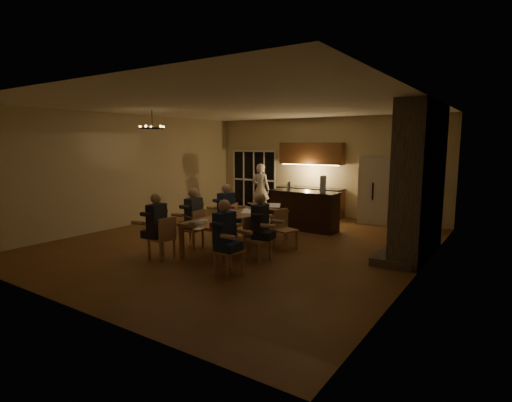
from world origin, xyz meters
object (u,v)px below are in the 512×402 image
object	(u,v)px
person_right_near	(225,237)
laptop_c	(231,210)
can_cola	(265,205)
laptop_e	(257,204)
chair_left_mid	(192,229)
mug_front	(220,217)
chandelier	(152,128)
person_left_far	(226,211)
redcup_far	(276,206)
redcup_near	(212,226)
bar_island	(304,210)
chair_right_far	(285,230)
mug_back	(246,208)
plate_left	(202,220)
chair_right_near	(229,250)
refrigerator	(376,190)
can_silver	(220,219)
plate_far	(274,213)
plate_near	(234,222)
dining_table	(238,232)
laptop_d	(247,213)
laptop_a	(198,218)
person_left_near	(157,226)
standing_person	(261,189)
bar_blender	(323,184)
person_left_mid	(194,218)
redcup_mid	(233,209)
chair_left_far	(227,221)
chair_left_near	(161,238)
mug_mid	(256,210)
bar_bottle	(289,186)

from	to	relation	value
person_right_near	laptop_c	distance (m)	2.01
can_cola	laptop_e	bearing A→B (deg)	-110.90
chair_left_mid	mug_front	bearing A→B (deg)	85.83
chandelier	mug_front	bearing A→B (deg)	-8.60
person_left_far	redcup_far	xyz separation A→B (m)	(1.00, 0.77, 0.12)
redcup_near	laptop_e	bearing A→B (deg)	104.30
bar_island	chair_right_far	xyz separation A→B (m)	(0.58, -2.07, -0.10)
person_left_far	mug_front	bearing A→B (deg)	39.61
chandelier	mug_back	distance (m)	3.08
bar_island	person_right_near	xyz separation A→B (m)	(0.53, -4.21, 0.15)
redcup_far	plate_left	distance (m)	2.34
laptop_c	mug_front	bearing A→B (deg)	78.49
chair_right_near	chair_right_far	size ratio (longest dim) A/B	1.00
refrigerator	plate_left	xyz separation A→B (m)	(-2.00, -5.50, -0.24)
mug_back	can_silver	distance (m)	1.57
person_left_far	redcup_near	bearing A→B (deg)	38.09
redcup_near	redcup_far	world-z (taller)	same
bar_island	chair_right_near	size ratio (longest dim) A/B	2.19
chair_right_near	plate_far	size ratio (longest dim) A/B	3.63
laptop_c	plate_near	xyz separation A→B (m)	(0.61, -0.71, -0.10)
dining_table	laptop_d	distance (m)	0.56
dining_table	laptop_a	xyz separation A→B (m)	(-0.21, -1.12, 0.49)
redcup_far	plate_near	size ratio (longest dim) A/B	0.50
dining_table	mug_front	bearing A→B (deg)	-100.21
person_left_near	person_right_near	world-z (taller)	same
standing_person	bar_blender	size ratio (longest dim) A/B	3.87
laptop_a	redcup_near	bearing A→B (deg)	174.89
person_left_mid	redcup_mid	xyz separation A→B (m)	(0.43, 0.91, 0.12)
bar_island	chair_left_far	world-z (taller)	bar_island
laptop_c	plate_far	distance (m)	1.02
chair_left_near	laptop_e	world-z (taller)	laptop_e
dining_table	laptop_c	world-z (taller)	laptop_c
mug_back	can_cola	distance (m)	0.63
mug_back	person_left_mid	bearing A→B (deg)	-112.63
chair_left_mid	mug_back	bearing A→B (deg)	150.80
dining_table	person_left_near	distance (m)	1.86
laptop_e	bar_blender	distance (m)	1.89
person_left_near	redcup_near	distance (m)	1.31
chair_left_mid	mug_mid	world-z (taller)	chair_left_mid
person_right_near	laptop_a	distance (m)	1.16
mug_back	plate_far	world-z (taller)	mug_back
standing_person	plate_near	xyz separation A→B (m)	(2.31, -4.56, -0.10)
laptop_c	laptop_d	xyz separation A→B (m)	(0.55, -0.13, 0.00)
person_left_mid	bar_blender	xyz separation A→B (m)	(1.77, 3.11, 0.61)
refrigerator	bar_blender	xyz separation A→B (m)	(-0.82, -2.01, 0.30)
redcup_mid	can_silver	distance (m)	1.25
person_left_mid	person_left_far	world-z (taller)	same
laptop_c	laptop_d	distance (m)	0.56
bar_blender	mug_front	bearing A→B (deg)	-121.14
bar_bottle	bar_blender	world-z (taller)	bar_blender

